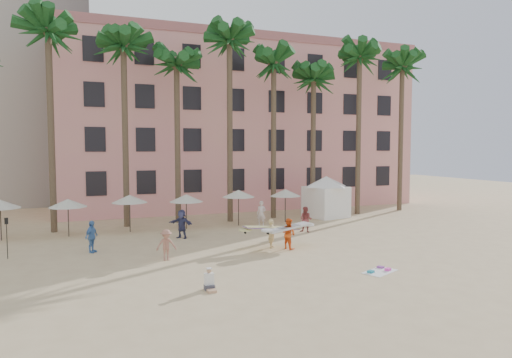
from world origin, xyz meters
The scene contains 11 objects.
ground centered at (0.00, 0.00, 0.00)m, with size 120.00×120.00×0.00m, color #D1B789.
pink_hotel centered at (7.00, 26.00, 8.00)m, with size 35.00×14.00×16.00m, color #EB9C8F.
palm_row centered at (0.51, 15.00, 12.97)m, with size 44.40×5.40×16.30m.
umbrella_row centered at (-3.00, 12.50, 2.33)m, with size 22.50×2.70×2.73m.
cabana centered at (11.36, 13.76, 2.07)m, with size 5.36×5.36×3.50m.
beach_towel centered at (5.19, -2.26, 0.03)m, with size 2.05×1.66×0.14m.
carrier_yellow centered at (2.37, 4.41, 0.98)m, with size 3.43×0.88×1.71m.
carrier_white centered at (3.16, 3.76, 0.97)m, with size 3.21×1.61×1.81m.
beachgoers centered at (-0.91, 7.74, 0.91)m, with size 15.21×8.50×1.92m.
paddle centered at (-11.90, 6.92, 1.41)m, with size 0.18×0.04×2.23m.
seated_man centered at (-3.21, -2.09, 0.32)m, with size 0.41×0.71×0.92m.
Camera 1 is at (-8.09, -20.24, 5.96)m, focal length 32.00 mm.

